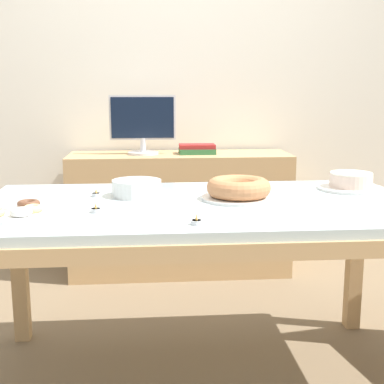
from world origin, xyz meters
TOP-DOWN VIEW (x-y plane):
  - ground_plane at (0.00, 0.00)m, footprint 12.00×12.00m
  - wall_back at (0.00, 1.66)m, footprint 8.00×0.10m
  - dining_table at (0.00, 0.00)m, footprint 1.80×0.96m
  - sideboard at (0.00, 1.36)m, footprint 1.44×0.44m
  - computer_monitor at (-0.24, 1.36)m, footprint 0.42×0.20m
  - book_stack at (0.12, 1.36)m, footprint 0.23×0.17m
  - cake_chocolate_round at (0.71, 0.22)m, footprint 0.29×0.29m
  - cake_golden_bundt at (0.17, 0.04)m, footprint 0.31×0.31m
  - pastry_platter at (-0.69, -0.17)m, footprint 0.33×0.33m
  - plate_stack at (-0.26, 0.15)m, footprint 0.21×0.21m
  - tealight_near_cakes at (-0.40, -0.15)m, footprint 0.04×0.04m
  - tealight_right_edge at (-0.43, 0.15)m, footprint 0.04×0.04m
  - tealight_near_front at (-0.05, -0.36)m, footprint 0.04×0.04m

SIDE VIEW (x-z plane):
  - ground_plane at x=0.00m, z-range 0.00..0.00m
  - sideboard at x=0.00m, z-range 0.00..0.80m
  - dining_table at x=0.00m, z-range 0.30..1.07m
  - tealight_near_cakes at x=-0.40m, z-range 0.76..0.80m
  - tealight_right_edge at x=-0.43m, z-range 0.76..0.80m
  - tealight_near_front at x=-0.05m, z-range 0.76..0.80m
  - pastry_platter at x=-0.69m, z-range 0.76..0.80m
  - cake_chocolate_round at x=0.71m, z-range 0.76..0.84m
  - plate_stack at x=-0.26m, z-range 0.77..0.84m
  - cake_golden_bundt at x=0.17m, z-range 0.77..0.86m
  - book_stack at x=0.12m, z-range 0.80..0.86m
  - computer_monitor at x=-0.24m, z-range 0.80..1.18m
  - wall_back at x=0.00m, z-range 0.00..2.60m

